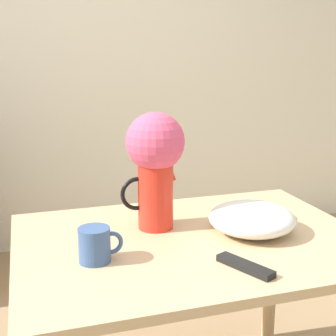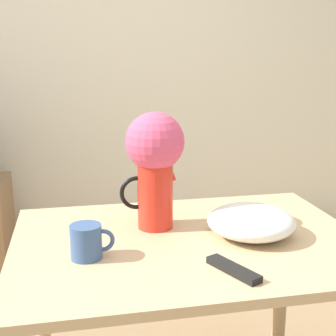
% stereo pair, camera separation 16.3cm
% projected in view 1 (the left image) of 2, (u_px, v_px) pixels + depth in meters
% --- Properties ---
extents(wall_back, '(8.00, 0.05, 2.60)m').
position_uv_depth(wall_back, '(64.00, 58.00, 3.06)').
color(wall_back, '#EDE5CC').
rests_on(wall_back, ground_plane).
extents(table, '(1.17, 0.84, 0.73)m').
position_uv_depth(table, '(192.00, 267.00, 1.60)').
color(table, tan).
rests_on(table, ground_plane).
extents(flower_vase, '(0.23, 0.20, 0.41)m').
position_uv_depth(flower_vase, '(155.00, 158.00, 1.61)').
color(flower_vase, red).
rests_on(flower_vase, table).
extents(coffee_mug, '(0.13, 0.10, 0.11)m').
position_uv_depth(coffee_mug, '(96.00, 245.00, 1.38)').
color(coffee_mug, '#385689').
rests_on(coffee_mug, table).
extents(white_bowl, '(0.30, 0.30, 0.10)m').
position_uv_depth(white_bowl, '(252.00, 218.00, 1.61)').
color(white_bowl, white).
rests_on(white_bowl, table).
extents(remote_control, '(0.12, 0.19, 0.02)m').
position_uv_depth(remote_control, '(245.00, 266.00, 1.34)').
color(remote_control, black).
rests_on(remote_control, table).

